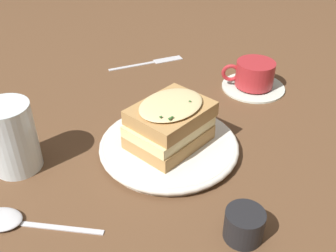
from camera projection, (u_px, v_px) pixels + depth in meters
The scene contains 8 objects.
ground_plane at pixel (177, 144), 0.69m from camera, with size 2.40×2.40×0.00m, color brown.
dinner_plate at pixel (168, 146), 0.67m from camera, with size 0.24×0.24×0.02m.
sandwich at pixel (170, 123), 0.64m from camera, with size 0.12×0.14×0.08m.
teacup_with_saucer at pixel (254, 77), 0.84m from camera, with size 0.13×0.13×0.06m.
water_glass at pixel (12, 137), 0.61m from camera, with size 0.08×0.08×0.12m, color silver.
fork at pixel (155, 62), 0.96m from camera, with size 0.11×0.17×0.00m.
spoon at pixel (7, 220), 0.54m from camera, with size 0.17×0.10×0.01m.
condiment_pot at pixel (244, 225), 0.51m from camera, with size 0.05×0.05×0.04m, color black.
Camera 1 is at (0.30, -0.46, 0.42)m, focal length 42.00 mm.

